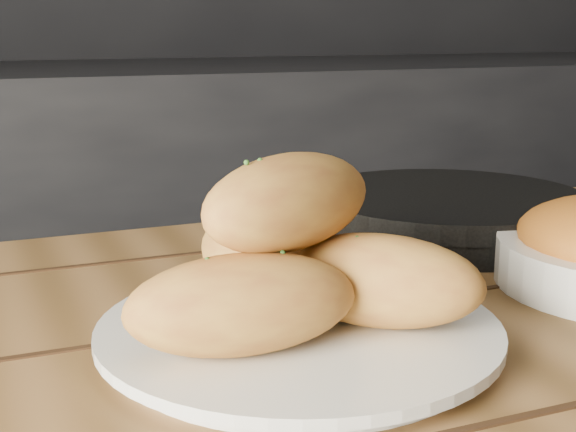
# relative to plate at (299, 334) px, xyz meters

# --- Properties ---
(counter) EXTENTS (2.80, 0.60, 0.90)m
(counter) POSITION_rel_plate_xyz_m (0.48, 0.96, -0.31)
(counter) COLOR black
(counter) RESTS_ON ground
(plate) EXTENTS (0.28, 0.28, 0.02)m
(plate) POSITION_rel_plate_xyz_m (0.00, 0.00, 0.00)
(plate) COLOR silver
(plate) RESTS_ON table
(bread_rolls) EXTENTS (0.26, 0.23, 0.12)m
(bread_rolls) POSITION_rel_plate_xyz_m (-0.01, -0.00, 0.05)
(bread_rolls) COLOR #B88533
(bread_rolls) RESTS_ON plate
(skillet) EXTENTS (0.41, 0.29, 0.05)m
(skillet) POSITION_rel_plate_xyz_m (0.27, 0.23, 0.01)
(skillet) COLOR black
(skillet) RESTS_ON table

